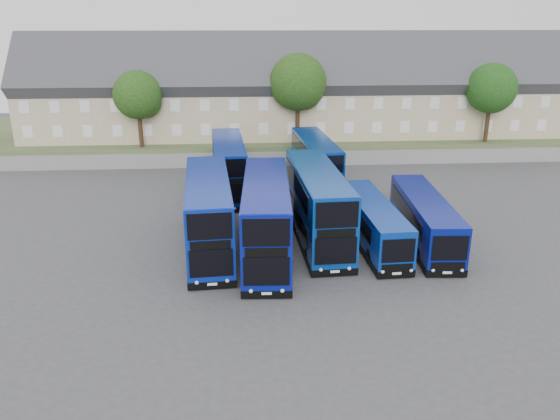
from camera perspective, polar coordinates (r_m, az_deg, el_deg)
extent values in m
plane|color=#414146|center=(33.91, 2.62, -5.77)|extent=(120.00, 120.00, 0.00)
cube|color=slate|center=(56.28, -0.08, 5.37)|extent=(70.00, 0.40, 1.50)
cube|color=#445530|center=(65.96, -0.66, 7.68)|extent=(80.00, 20.00, 2.00)
cube|color=tan|center=(64.51, -22.58, 9.57)|extent=(6.00, 8.00, 6.00)
cube|color=#3C3C42|center=(64.14, -22.93, 12.20)|extent=(6.00, 10.40, 10.40)
cube|color=brown|center=(63.41, -22.07, 15.75)|extent=(0.60, 0.90, 1.40)
cube|color=tan|center=(62.87, -17.33, 9.94)|extent=(6.00, 8.00, 6.00)
cube|color=#3C3C42|center=(62.49, -17.61, 12.65)|extent=(6.00, 10.40, 10.40)
cube|color=brown|center=(61.89, -16.57, 16.27)|extent=(0.60, 0.90, 1.40)
cube|color=tan|center=(61.78, -11.82, 10.25)|extent=(6.00, 8.00, 6.00)
cube|color=#3C3C42|center=(61.39, -12.02, 13.01)|extent=(6.00, 10.40, 10.40)
cube|color=brown|center=(60.92, -10.83, 16.67)|extent=(0.60, 0.90, 1.40)
cube|color=tan|center=(61.25, -6.17, 10.47)|extent=(6.00, 8.00, 6.00)
cube|color=#3C3C42|center=(60.86, -6.27, 13.26)|extent=(6.00, 10.40, 10.40)
cube|color=brown|center=(60.54, -4.93, 16.91)|extent=(0.60, 0.90, 1.40)
cube|color=tan|center=(61.31, -0.46, 10.58)|extent=(6.00, 8.00, 6.00)
cube|color=#3C3C42|center=(60.92, -0.47, 13.37)|extent=(6.00, 10.40, 10.40)
cube|color=brown|center=(60.74, 1.00, 16.99)|extent=(0.60, 0.90, 1.40)
cube|color=tan|center=(61.95, 5.18, 10.60)|extent=(6.00, 8.00, 6.00)
cube|color=#3C3C42|center=(61.57, 5.27, 13.36)|extent=(6.00, 10.40, 10.40)
cube|color=brown|center=(61.54, 6.83, 16.89)|extent=(0.60, 0.90, 1.40)
cube|color=tan|center=(63.16, 10.66, 10.52)|extent=(6.00, 8.00, 6.00)
cube|color=#3C3C42|center=(62.78, 10.83, 13.22)|extent=(6.00, 10.40, 10.40)
cube|color=brown|center=(62.90, 12.44, 16.64)|extent=(0.60, 0.90, 1.40)
cube|color=tan|center=(64.90, 15.88, 10.35)|extent=(6.00, 8.00, 6.00)
cube|color=#3C3C42|center=(64.54, 16.13, 12.98)|extent=(6.00, 10.40, 10.40)
cube|color=brown|center=(64.79, 17.76, 16.27)|extent=(0.60, 0.90, 1.40)
cube|color=tan|center=(67.14, 20.79, 10.12)|extent=(6.00, 8.00, 6.00)
cube|color=#3C3C42|center=(66.79, 21.10, 12.65)|extent=(6.00, 10.40, 10.40)
cube|color=brown|center=(67.16, 22.72, 15.80)|extent=(0.60, 0.90, 1.40)
cube|color=tan|center=(69.82, 25.34, 9.84)|extent=(6.00, 8.00, 6.00)
cube|color=#3C3C42|center=(69.48, 25.70, 12.27)|extent=(6.00, 10.40, 10.40)
cube|color=#082398|center=(35.61, -7.47, -0.20)|extent=(3.58, 12.12, 4.43)
cube|color=black|center=(36.43, -7.31, -3.56)|extent=(3.63, 12.16, 0.45)
cube|color=black|center=(30.37, -7.19, -5.54)|extent=(2.41, 0.24, 1.63)
cube|color=black|center=(29.52, -7.37, -1.71)|extent=(2.41, 0.24, 1.52)
cylinder|color=black|center=(32.91, -9.31, -5.88)|extent=(0.37, 1.02, 1.00)
cube|color=#071388|center=(34.44, -1.45, -0.64)|extent=(3.29, 12.29, 4.52)
cube|color=black|center=(35.30, -1.42, -4.17)|extent=(3.33, 12.34, 0.45)
cube|color=black|center=(29.14, -1.43, -6.43)|extent=(2.47, 0.17, 1.66)
cube|color=black|center=(28.25, -1.46, -2.38)|extent=(2.47, 0.17, 1.55)
cylinder|color=black|center=(31.71, -3.66, -6.67)|extent=(0.34, 1.01, 1.00)
cube|color=navy|center=(37.01, 3.91, 0.76)|extent=(3.34, 12.28, 4.51)
cube|color=black|center=(37.81, 3.83, -2.55)|extent=(3.38, 12.32, 0.45)
cube|color=black|center=(31.75, 5.85, -4.28)|extent=(2.46, 0.18, 1.66)
cube|color=black|center=(30.93, 5.98, -0.53)|extent=(2.46, 0.18, 1.55)
cylinder|color=black|center=(34.02, 2.95, -4.76)|extent=(0.35, 1.01, 1.00)
cube|color=#08289B|center=(47.49, -5.39, 4.72)|extent=(3.27, 11.44, 4.17)
cube|color=black|center=(48.08, -5.31, 2.26)|extent=(3.31, 11.48, 0.45)
cube|color=black|center=(42.28, -5.03, 1.68)|extent=(2.27, 0.20, 1.54)
cube|color=black|center=(41.70, -5.12, 4.37)|extent=(2.27, 0.20, 1.44)
cylinder|color=black|center=(44.71, -6.58, 1.15)|extent=(0.36, 1.02, 1.00)
cube|color=navy|center=(48.67, 3.73, 5.07)|extent=(3.31, 11.22, 4.08)
cube|color=black|center=(49.23, 3.67, 2.71)|extent=(3.35, 11.27, 0.45)
cube|color=black|center=(43.66, 5.16, 2.21)|extent=(2.21, 0.22, 1.51)
cube|color=black|center=(43.11, 5.24, 4.77)|extent=(2.21, 0.22, 1.41)
cylinder|color=black|center=(45.83, 3.15, 1.71)|extent=(0.37, 1.02, 1.00)
cube|color=#08309D|center=(36.86, 9.67, -1.15)|extent=(2.71, 10.79, 2.59)
cube|color=black|center=(37.35, 9.56, -3.08)|extent=(2.75, 10.83, 0.45)
cube|color=black|center=(32.04, 12.28, -4.20)|extent=(1.93, 0.15, 1.43)
cylinder|color=black|center=(34.24, 9.43, -4.85)|extent=(0.35, 1.01, 1.00)
cube|color=navy|center=(38.02, 14.86, -0.75)|extent=(3.07, 11.48, 2.77)
cube|color=black|center=(38.52, 14.67, -2.75)|extent=(3.12, 11.53, 0.45)
cube|color=black|center=(32.86, 17.35, -3.84)|extent=(2.07, 0.19, 1.51)
cylinder|color=black|center=(35.09, 14.45, -4.61)|extent=(0.36, 1.02, 1.00)
cylinder|color=#382314|center=(57.42, -14.38, 8.24)|extent=(0.44, 0.44, 3.75)
sphere|color=#10370F|center=(56.89, -14.67, 11.57)|extent=(4.80, 4.80, 4.80)
sphere|color=#10370F|center=(57.28, -13.93, 10.92)|extent=(3.30, 3.30, 3.30)
cylinder|color=#382314|center=(57.17, 1.84, 9.17)|extent=(0.44, 0.44, 4.50)
sphere|color=#13340E|center=(56.59, 1.89, 13.20)|extent=(5.76, 5.76, 5.76)
sphere|color=#13340E|center=(57.15, 2.45, 12.35)|extent=(3.96, 3.96, 3.96)
cylinder|color=#382314|center=(61.98, 20.83, 8.49)|extent=(0.44, 0.44, 4.00)
sphere|color=#1A310D|center=(61.48, 21.24, 11.78)|extent=(5.12, 5.12, 5.12)
sphere|color=#1A310D|center=(62.18, 21.51, 11.07)|extent=(3.52, 3.52, 3.52)
cylinder|color=#382314|center=(70.77, 23.04, 9.54)|extent=(0.44, 0.44, 4.25)
sphere|color=#203D10|center=(70.31, 23.46, 12.60)|extent=(5.44, 5.44, 5.44)
sphere|color=#203D10|center=(71.02, 23.66, 11.93)|extent=(3.74, 3.74, 3.74)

